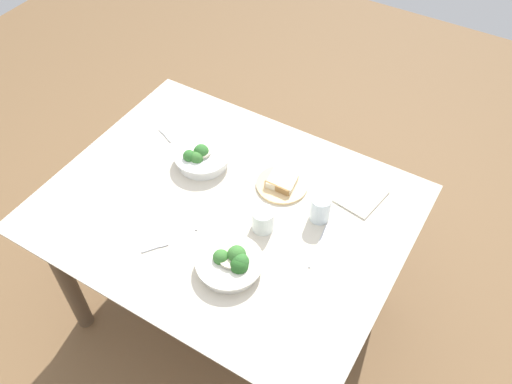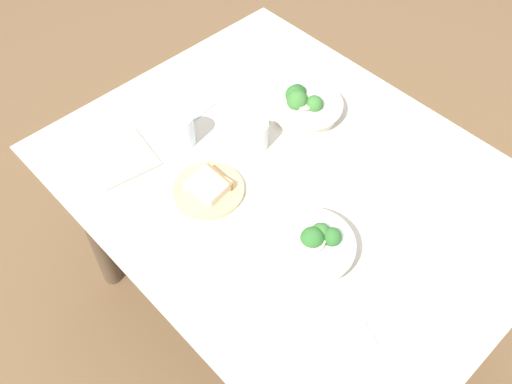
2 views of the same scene
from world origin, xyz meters
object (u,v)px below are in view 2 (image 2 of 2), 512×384
at_px(broccoli_bowl_near, 303,104).
at_px(table_knife_left, 315,181).
at_px(table_knife_right, 201,114).
at_px(water_glass_center, 255,134).
at_px(bread_side_plate, 209,188).
at_px(water_glass_side, 182,130).
at_px(fork_by_far_bowl, 384,148).
at_px(fork_by_near_bowl, 367,329).
at_px(napkin_folded_upper, 121,158).
at_px(broccoli_bowl_far, 311,246).

relative_size(broccoli_bowl_near, table_knife_left, 1.04).
bearing_deg(table_knife_right, water_glass_center, -89.43).
relative_size(bread_side_plate, table_knife_left, 0.90).
height_order(water_glass_side, table_knife_left, water_glass_side).
relative_size(water_glass_center, table_knife_left, 0.40).
xyz_separation_m(water_glass_side, table_knife_left, (-0.37, -0.17, -0.05)).
distance_m(water_glass_side, fork_by_far_bowl, 0.59).
relative_size(broccoli_bowl_near, fork_by_near_bowl, 2.49).
xyz_separation_m(table_knife_left, napkin_folded_upper, (0.44, 0.34, 0.00)).
xyz_separation_m(bread_side_plate, table_knife_right, (0.25, -0.18, -0.01)).
relative_size(broccoli_bowl_far, napkin_folded_upper, 1.26).
relative_size(fork_by_near_bowl, napkin_folded_upper, 0.51).
distance_m(fork_by_far_bowl, table_knife_left, 0.25).
distance_m(water_glass_side, fork_by_near_bowl, 0.75).
bearing_deg(fork_by_near_bowl, broccoli_bowl_far, -168.37).
distance_m(fork_by_far_bowl, table_knife_right, 0.56).
height_order(fork_by_far_bowl, napkin_folded_upper, napkin_folded_upper).
bearing_deg(broccoli_bowl_far, fork_by_far_bowl, -76.60).
bearing_deg(broccoli_bowl_far, fork_by_near_bowl, 166.38).
relative_size(bread_side_plate, napkin_folded_upper, 1.11).
relative_size(broccoli_bowl_near, napkin_folded_upper, 1.28).
distance_m(table_knife_right, napkin_folded_upper, 0.29).
bearing_deg(table_knife_left, fork_by_far_bowl, -22.93).
bearing_deg(fork_by_far_bowl, broccoli_bowl_near, -40.22).
bearing_deg(water_glass_center, broccoli_bowl_near, -90.50).
bearing_deg(water_glass_center, fork_by_far_bowl, -135.53).
xyz_separation_m(bread_side_plate, water_glass_center, (0.04, -0.21, 0.03)).
distance_m(bread_side_plate, fork_by_near_bowl, 0.56).
relative_size(broccoli_bowl_far, table_knife_right, 1.11).
bearing_deg(broccoli_bowl_near, water_glass_side, 66.09).
height_order(water_glass_center, fork_by_far_bowl, water_glass_center).
bearing_deg(bread_side_plate, fork_by_far_bowl, -115.84).
xyz_separation_m(broccoli_bowl_near, water_glass_side, (0.15, 0.35, 0.02)).
relative_size(table_knife_right, napkin_folded_upper, 1.13).
height_order(broccoli_bowl_near, water_glass_center, broccoli_bowl_near).
height_order(table_knife_left, table_knife_right, same).
height_order(water_glass_side, fork_by_near_bowl, water_glass_side).
relative_size(water_glass_side, table_knife_right, 0.51).
relative_size(broccoli_bowl_near, water_glass_side, 2.23).
bearing_deg(broccoli_bowl_near, fork_by_far_bowl, -166.77).
height_order(broccoli_bowl_far, fork_by_near_bowl, broccoli_bowl_far).
distance_m(bread_side_plate, water_glass_center, 0.22).
bearing_deg(table_knife_right, fork_by_near_bowl, -110.67).
bearing_deg(bread_side_plate, broccoli_bowl_far, -170.51).
bearing_deg(broccoli_bowl_far, napkin_folded_upper, 15.19).
distance_m(broccoli_bowl_far, table_knife_left, 0.24).
bearing_deg(bread_side_plate, broccoli_bowl_near, -84.68).
xyz_separation_m(water_glass_side, fork_by_near_bowl, (-0.75, 0.07, -0.05)).
bearing_deg(table_knife_right, fork_by_far_bowl, -66.24).
bearing_deg(broccoli_bowl_far, table_knife_left, -49.48).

